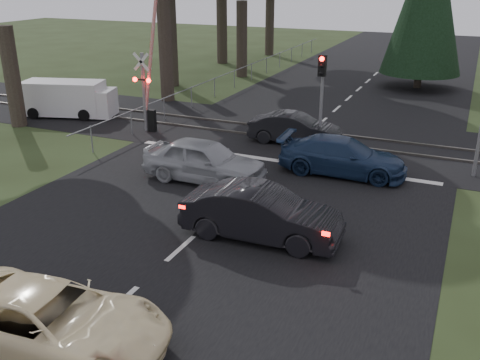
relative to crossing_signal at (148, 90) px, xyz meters
The scene contains 15 objects.
ground 12.37m from the crossing_signal, 53.38° to the right, with size 120.00×120.00×0.00m, color #293417.
road 7.56m from the crossing_signal, ahead, with size 14.00×100.00×0.01m, color black.
rail_corridor 7.88m from the crossing_signal, 16.92° to the left, with size 120.00×8.00×0.01m, color black.
stop_line 7.72m from the crossing_signal, 12.30° to the right, with size 13.00×0.35×0.00m, color silver.
rail_near 7.68m from the crossing_signal, 11.00° to the left, with size 120.00×0.12×0.10m, color #59544C.
rail_far 8.13m from the crossing_signal, 22.50° to the left, with size 120.00×0.12×0.10m, color #59544C.
crossing_signal is the anchor object (origin of this frame).
traffic_signal_center 8.36m from the crossing_signal, ahead, with size 0.32×0.48×4.10m.
fence_left 12.89m from the crossing_signal, 92.37° to the left, with size 0.10×36.00×1.20m, color slate, non-canonical shape.
cream_coupe 16.31m from the crossing_signal, 64.47° to the right, with size 2.35×5.10×1.42m, color beige.
dark_hatchback 12.37m from the crossing_signal, 42.03° to the right, with size 1.64×4.71×1.55m, color black.
silver_car 7.39m from the crossing_signal, 41.12° to the right, with size 1.89×4.69×1.60m, color #989B9F.
blue_sedan 10.31m from the crossing_signal, 11.12° to the right, with size 1.99×4.90×1.42m, color #192C4C.
dark_car_far 7.29m from the crossing_signal, ahead, with size 1.44×4.14×1.37m, color black.
white_van 5.68m from the crossing_signal, behind, with size 5.14×3.03×1.89m.
Camera 1 is at (7.00, -11.68, 7.43)m, focal length 40.00 mm.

